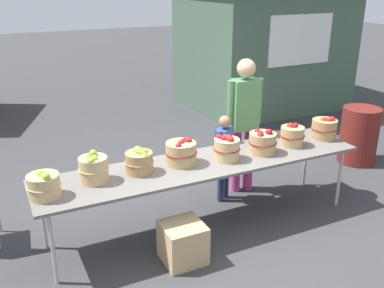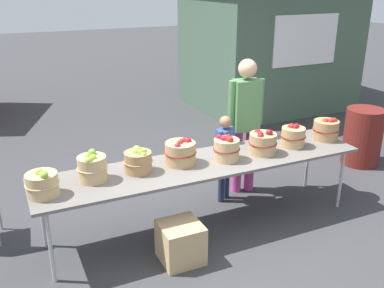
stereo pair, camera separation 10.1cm
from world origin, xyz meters
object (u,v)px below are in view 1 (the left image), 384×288
trash_barrel (359,135)px  apple_basket_red_4 (324,128)px  apple_basket_red_3 (292,135)px  apple_basket_green_1 (93,168)px  apple_basket_red_0 (181,153)px  apple_basket_red_1 (227,148)px  apple_basket_green_2 (140,161)px  apple_basket_red_2 (262,142)px  produce_crate (183,242)px  market_table (205,165)px  child_customer (224,152)px  vendor_adult (244,116)px  apple_basket_green_0 (44,185)px

trash_barrel → apple_basket_red_4: bearing=-155.4°
apple_basket_red_3 → apple_basket_green_1: bearing=178.7°
apple_basket_red_0 → apple_basket_red_1: 0.49m
apple_basket_green_2 → trash_barrel: size_ratio=0.35×
apple_basket_green_2 → apple_basket_red_3: 1.82m
apple_basket_red_0 → apple_basket_red_2: 0.93m
apple_basket_red_1 → apple_basket_green_2: bearing=174.4°
trash_barrel → apple_basket_red_1: bearing=-166.7°
apple_basket_red_2 → trash_barrel: 2.28m
produce_crate → apple_basket_red_3: bearing=16.7°
apple_basket_green_1 → apple_basket_red_2: (1.84, -0.09, -0.01)m
market_table → apple_basket_red_4: bearing=0.8°
market_table → child_customer: bearing=41.4°
apple_basket_red_2 → vendor_adult: (0.13, 0.59, 0.12)m
market_table → apple_basket_green_1: (-1.14, 0.06, 0.17)m
apple_basket_green_0 → apple_basket_red_2: 2.30m
apple_basket_green_0 → apple_basket_green_2: size_ratio=1.03×
apple_basket_green_1 → vendor_adult: 2.03m
apple_basket_red_3 → trash_barrel: size_ratio=0.35×
apple_basket_red_0 → child_customer: (0.72, 0.35, -0.24)m
apple_basket_green_1 → trash_barrel: size_ratio=0.36×
apple_basket_red_3 → produce_crate: 1.80m
apple_basket_green_1 → apple_basket_red_1: (1.39, -0.09, -0.00)m
market_table → apple_basket_red_4: (1.62, 0.02, 0.15)m
apple_basket_red_3 → apple_basket_red_4: size_ratio=0.91×
market_table → apple_basket_red_0: apple_basket_red_0 is taller
apple_basket_red_0 → child_customer: 0.83m
apple_basket_green_1 → produce_crate: apple_basket_green_1 is taller
vendor_adult → apple_basket_red_3: bearing=127.7°
apple_basket_red_2 → apple_basket_red_4: apple_basket_red_2 is taller
trash_barrel → apple_basket_green_1: bearing=-172.5°
apple_basket_green_1 → vendor_adult: (1.97, 0.50, 0.10)m
apple_basket_red_1 → apple_basket_red_0: bearing=167.5°
market_table → apple_basket_red_1: apple_basket_red_1 is taller
market_table → vendor_adult: vendor_adult is taller
apple_basket_red_3 → child_customer: 0.81m
apple_basket_red_1 → child_customer: child_customer is taller
apple_basket_green_0 → produce_crate: 1.38m
apple_basket_green_0 → trash_barrel: size_ratio=0.36×
trash_barrel → produce_crate: 3.49m
apple_basket_red_1 → apple_basket_red_3: (0.88, 0.04, -0.01)m
apple_basket_red_0 → apple_basket_red_2: size_ratio=1.06×
apple_basket_red_1 → apple_basket_red_3: size_ratio=1.00×
market_table → apple_basket_red_4: apple_basket_red_4 is taller
apple_basket_green_1 → apple_basket_red_1: size_ratio=1.03×
apple_basket_green_1 → trash_barrel: 4.04m
apple_basket_red_0 → produce_crate: bearing=-113.8°
child_customer → produce_crate: (-0.96, -0.90, -0.44)m
apple_basket_red_0 → produce_crate: 0.91m
trash_barrel → apple_basket_red_0: bearing=-170.6°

